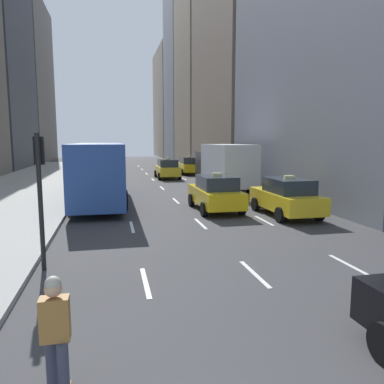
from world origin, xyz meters
TOP-DOWN VIEW (x-y plane):
  - sidewalk_left at (-7.00, 27.00)m, footprint 8.00×66.00m
  - lane_markings at (2.60, 23.00)m, footprint 5.72×56.00m
  - building_row_right at (12.00, 47.38)m, footprint 6.00×88.96m
  - taxi_lead at (6.80, 14.79)m, footprint 2.02×4.40m
  - taxi_second at (4.00, 32.76)m, footprint 2.02×4.40m
  - taxi_third at (4.00, 16.70)m, footprint 2.02×4.40m
  - taxi_fourth at (6.80, 36.69)m, footprint 2.02×4.40m
  - city_bus at (-1.61, 20.89)m, footprint 2.80×11.61m
  - box_truck at (6.80, 24.56)m, footprint 2.58×8.40m
  - skateboarder at (-1.68, 3.99)m, footprint 0.36×0.80m
  - traffic_light_pole at (-2.75, 9.53)m, footprint 0.24×0.42m

SIDE VIEW (x-z plane):
  - lane_markings at x=2.60m, z-range 0.00..0.01m
  - sidewalk_left at x=-7.00m, z-range 0.00..0.15m
  - taxi_lead at x=6.80m, z-range -0.05..1.82m
  - taxi_second at x=4.00m, z-range -0.05..1.82m
  - taxi_third at x=4.00m, z-range -0.05..1.82m
  - taxi_fourth at x=6.80m, z-range -0.05..1.82m
  - skateboarder at x=-1.68m, z-range 0.09..1.84m
  - box_truck at x=6.80m, z-range 0.14..3.29m
  - city_bus at x=-1.61m, z-range 0.16..3.41m
  - traffic_light_pole at x=-2.75m, z-range 0.61..4.21m
  - building_row_right at x=12.00m, z-range -4.25..29.94m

